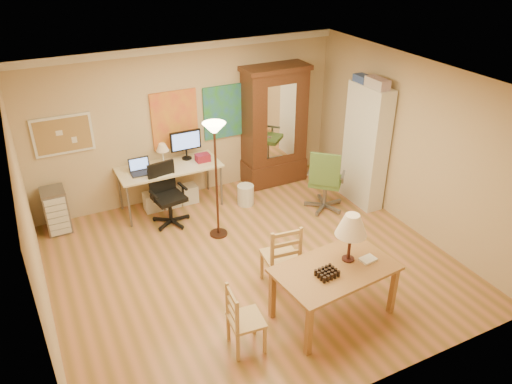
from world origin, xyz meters
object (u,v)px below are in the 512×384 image
office_chair_green (325,193)px  bookshelf (366,147)px  office_chair_black (169,208)px  armoire (274,133)px  dining_table (341,255)px  computer_desk (172,181)px

office_chair_green → bookshelf: size_ratio=0.53×
office_chair_black → armoire: size_ratio=0.46×
dining_table → bookshelf: bookshelf is taller
bookshelf → armoire: bearing=125.4°
office_chair_green → armoire: (-0.27, 1.35, 0.66)m
dining_table → bookshelf: (2.03, 2.20, 0.18)m
bookshelf → computer_desk: bearing=156.4°
dining_table → office_chair_green: bearing=60.1°
dining_table → armoire: armoire is taller
computer_desk → armoire: armoire is taller
office_chair_green → armoire: bearing=101.1°
office_chair_black → dining_table: bearing=-67.8°
computer_desk → office_chair_black: computer_desk is taller
dining_table → office_chair_black: 3.32m
office_chair_black → office_chair_green: (2.52, -0.78, 0.03)m
bookshelf → dining_table: bearing=-132.7°
computer_desk → office_chair_black: bearing=-113.9°
computer_desk → bookshelf: size_ratio=0.81×
office_chair_black → armoire: 2.43m
office_chair_black → armoire: bearing=14.4°
computer_desk → bookshelf: bookshelf is taller
office_chair_black → armoire: armoire is taller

